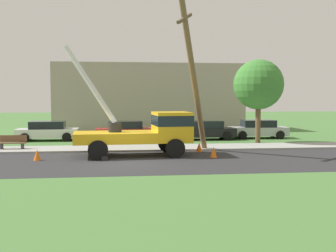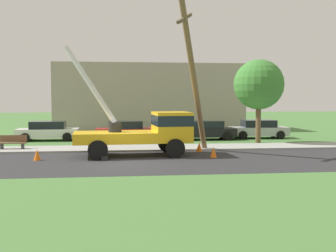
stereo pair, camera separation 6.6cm
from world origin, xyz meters
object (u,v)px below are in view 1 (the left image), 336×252
parked_sedan_red (125,130)px  parked_sedan_silver (258,129)px  parked_sedan_black (205,130)px  traffic_cone_ahead (214,152)px  traffic_cone_behind (37,155)px  roadside_tree_near (259,85)px  parked_sedan_white (48,131)px  traffic_cone_curbside (199,147)px  park_bench (12,143)px  leaning_utility_pole (194,77)px  utility_truck (148,129)px

parked_sedan_red → parked_sedan_silver: 10.34m
parked_sedan_black → parked_sedan_silver: same height
traffic_cone_ahead → traffic_cone_behind: size_ratio=1.00×
roadside_tree_near → parked_sedan_silver: bearing=70.5°
parked_sedan_white → parked_sedan_black: same height
parked_sedan_white → parked_sedan_silver: 15.99m
traffic_cone_curbside → traffic_cone_behind: bearing=-165.1°
parked_sedan_silver → park_bench: (-17.05, -5.53, -0.25)m
traffic_cone_behind → parked_sedan_black: bearing=41.1°
parked_sedan_white → roadside_tree_near: bearing=-12.3°
traffic_cone_behind → parked_sedan_black: 13.87m
leaning_utility_pole → park_bench: size_ratio=5.25×
leaning_utility_pole → parked_sedan_red: leaning_utility_pole is taller
parked_sedan_silver → park_bench: 17.92m
traffic_cone_behind → parked_sedan_black: parked_sedan_black is taller
utility_truck → parked_sedan_black: (4.83, 7.93, -0.70)m
parked_sedan_black → traffic_cone_behind: bearing=-138.9°
parked_sedan_silver → traffic_cone_behind: bearing=-146.8°
traffic_cone_behind → roadside_tree_near: size_ratio=0.10×
parked_sedan_white → parked_sedan_black: bearing=-2.8°
traffic_cone_ahead → roadside_tree_near: size_ratio=0.10×
traffic_cone_curbside → parked_sedan_black: size_ratio=0.13×
traffic_cone_behind → parked_sedan_black: (10.45, 9.11, 0.43)m
traffic_cone_curbside → parked_sedan_white: size_ratio=0.13×
leaning_utility_pole → traffic_cone_curbside: leaning_utility_pole is taller
park_bench → utility_truck: bearing=-20.6°
traffic_cone_ahead → park_bench: (-11.27, 4.16, 0.18)m
parked_sedan_white → parked_sedan_red: bearing=-2.6°
parked_sedan_black → parked_sedan_white: bearing=177.2°
traffic_cone_curbside → roadside_tree_near: bearing=39.9°
leaning_utility_pole → roadside_tree_near: leaning_utility_pole is taller
parked_sedan_black → park_bench: bearing=-158.7°
leaning_utility_pole → parked_sedan_red: size_ratio=1.87×
traffic_cone_ahead → traffic_cone_curbside: (-0.32, 2.32, 0.00)m
parked_sedan_black → traffic_cone_ahead: bearing=-99.1°
utility_truck → traffic_cone_ahead: 3.74m
traffic_cone_behind → park_bench: (-2.28, 4.15, 0.18)m
traffic_cone_ahead → parked_sedan_black: size_ratio=0.13×
utility_truck → parked_sedan_red: 8.37m
traffic_cone_behind → traffic_cone_curbside: (8.67, 2.30, 0.00)m
traffic_cone_behind → roadside_tree_near: roadside_tree_near is taller
utility_truck → parked_sedan_black: size_ratio=1.56×
leaning_utility_pole → parked_sedan_silver: (6.56, 7.98, -3.57)m
parked_sedan_red → park_bench: size_ratio=2.80×
leaning_utility_pole → traffic_cone_curbside: (0.46, 0.61, -4.01)m
utility_truck → parked_sedan_white: utility_truck is taller
leaning_utility_pole → parked_sedan_silver: size_ratio=1.87×
traffic_cone_curbside → parked_sedan_black: (1.79, 6.81, 0.43)m
traffic_cone_ahead → parked_sedan_black: parked_sedan_black is taller
leaning_utility_pole → traffic_cone_ahead: bearing=-65.4°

